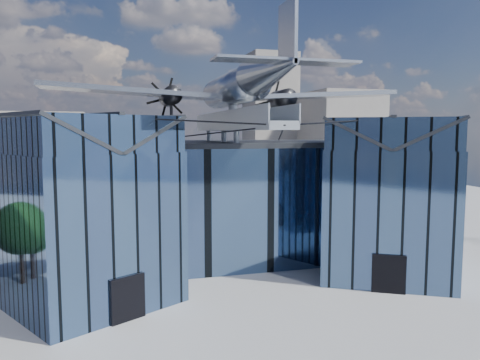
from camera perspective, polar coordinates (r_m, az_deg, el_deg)
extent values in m
plane|color=gray|center=(34.11, 0.93, -12.46)|extent=(120.00, 120.00, 0.00)
cube|color=#3F5981|center=(41.51, -2.62, -2.41)|extent=(28.00, 14.00, 9.50)
cube|color=#23252A|center=(41.08, -2.65, 4.44)|extent=(28.00, 14.00, 0.40)
cube|color=#3F5981|center=(30.63, -17.76, -5.67)|extent=(11.79, 11.43, 9.50)
cube|color=#3F5981|center=(30.03, -18.11, 5.33)|extent=(11.56, 11.20, 2.20)
cube|color=#23252A|center=(29.05, -22.06, 5.18)|extent=(7.98, 9.23, 2.40)
cube|color=#23252A|center=(31.14, -14.43, 5.45)|extent=(7.98, 9.23, 2.40)
cube|color=#23252A|center=(30.05, -18.18, 7.53)|extent=(4.30, 7.10, 0.18)
cube|color=black|center=(28.15, -13.54, -13.88)|extent=(2.03, 1.32, 2.60)
cube|color=black|center=(32.92, -10.81, -4.70)|extent=(0.34, 0.34, 9.50)
cube|color=#3F5981|center=(36.44, 17.48, -3.84)|extent=(11.79, 11.43, 9.50)
cube|color=#3F5981|center=(35.94, 17.77, 5.39)|extent=(11.56, 11.20, 2.20)
cube|color=#23252A|center=(35.88, 14.16, 5.49)|extent=(7.98, 9.23, 2.40)
cube|color=#23252A|center=(36.15, 21.34, 5.27)|extent=(7.98, 9.23, 2.40)
cube|color=#23252A|center=(35.96, 17.83, 7.22)|extent=(4.30, 7.10, 0.18)
cube|color=black|center=(33.27, 17.68, -10.88)|extent=(2.03, 1.32, 2.60)
cube|color=black|center=(36.46, 10.39, -3.66)|extent=(0.34, 0.34, 9.50)
cube|color=#9BA1A8|center=(35.74, -0.66, 6.47)|extent=(1.80, 21.00, 0.50)
cube|color=#9BA1A8|center=(35.53, -2.07, 7.52)|extent=(0.08, 21.00, 1.10)
cube|color=#9BA1A8|center=(35.99, 0.74, 7.50)|extent=(0.08, 21.00, 1.10)
cylinder|color=#9BA1A8|center=(44.98, -3.82, 5.48)|extent=(0.44, 0.44, 1.35)
cylinder|color=#9BA1A8|center=(39.13, -1.99, 5.43)|extent=(0.44, 0.44, 1.35)
cylinder|color=#9BA1A8|center=(35.25, -0.44, 5.38)|extent=(0.44, 0.44, 1.35)
cylinder|color=#9BA1A8|center=(36.24, -0.86, 7.97)|extent=(0.70, 0.70, 1.40)
cylinder|color=black|center=(27.31, -7.27, 7.23)|extent=(10.55, 6.08, 0.69)
cylinder|color=black|center=(30.68, 12.67, 6.98)|extent=(10.55, 6.08, 0.69)
cylinder|color=black|center=(33.11, -4.79, 5.54)|extent=(6.09, 17.04, 1.19)
cylinder|color=black|center=(34.75, 5.01, 5.56)|extent=(6.09, 17.04, 1.19)
cylinder|color=#A3A8AF|center=(36.36, -0.87, 11.04)|extent=(2.50, 11.00, 2.50)
sphere|color=#A3A8AF|center=(41.68, -2.84, 10.38)|extent=(2.50, 2.50, 2.50)
cube|color=black|center=(40.77, -2.52, 11.45)|extent=(1.60, 1.40, 0.50)
cone|color=#A3A8AF|center=(27.84, 4.01, 13.22)|extent=(2.50, 7.00, 2.50)
cube|color=#A3A8AF|center=(25.98, 5.83, 17.32)|extent=(0.18, 2.40, 3.40)
cube|color=#A3A8AF|center=(25.83, 5.71, 14.23)|extent=(8.00, 1.80, 0.14)
cube|color=#A3A8AF|center=(36.20, -12.25, 10.45)|extent=(14.00, 3.20, 1.08)
cylinder|color=black|center=(37.00, -8.53, 10.03)|extent=(1.44, 3.20, 1.44)
cone|color=black|center=(38.79, -8.87, 9.83)|extent=(0.70, 0.70, 0.70)
cube|color=black|center=(38.93, -8.89, 9.82)|extent=(1.05, 0.06, 3.33)
cube|color=black|center=(38.93, -8.89, 9.82)|extent=(2.53, 0.06, 2.53)
cube|color=black|center=(38.93, -8.89, 9.82)|extent=(3.33, 0.06, 1.05)
cylinder|color=black|center=(36.34, -8.38, 8.17)|extent=(0.24, 0.24, 1.75)
cube|color=#A3A8AF|center=(39.63, 8.74, 10.11)|extent=(14.00, 3.20, 1.08)
cylinder|color=black|center=(39.24, 5.12, 9.83)|extent=(1.44, 3.20, 1.44)
cone|color=black|center=(40.93, 4.22, 9.68)|extent=(0.70, 0.70, 0.70)
cube|color=black|center=(41.07, 4.14, 9.67)|extent=(1.05, 0.06, 3.33)
cube|color=black|center=(41.07, 4.14, 9.67)|extent=(2.53, 0.06, 2.53)
cube|color=black|center=(41.07, 4.14, 9.67)|extent=(3.33, 0.06, 1.05)
cylinder|color=black|center=(38.62, 5.43, 8.07)|extent=(0.24, 0.24, 1.75)
cube|color=gray|center=(89.16, 11.91, 4.66)|extent=(12.00, 14.00, 18.00)
cube|color=gray|center=(86.75, -22.82, 2.97)|extent=(14.00, 10.00, 14.00)
cube|color=gray|center=(94.37, 3.68, 7.27)|extent=(9.00, 9.00, 26.00)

